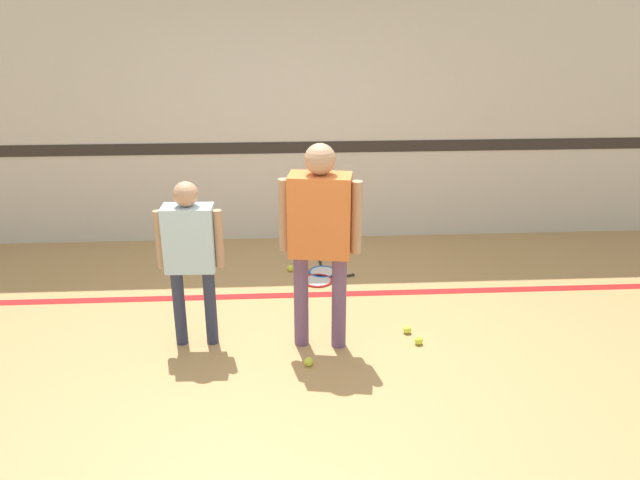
# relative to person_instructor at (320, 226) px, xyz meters

# --- Properties ---
(ground_plane) EXTENTS (16.00, 16.00, 0.00)m
(ground_plane) POSITION_rel_person_instructor_xyz_m (-0.17, -0.23, -0.97)
(ground_plane) COLOR tan
(wall_back) EXTENTS (16.00, 0.07, 3.20)m
(wall_back) POSITION_rel_person_instructor_xyz_m (-0.17, 2.33, 0.62)
(wall_back) COLOR beige
(wall_back) RESTS_ON ground_plane
(floor_stripe) EXTENTS (14.40, 0.10, 0.01)m
(floor_stripe) POSITION_rel_person_instructor_xyz_m (-0.17, 0.86, -0.97)
(floor_stripe) COLOR red
(floor_stripe) RESTS_ON ground_plane
(person_instructor) EXTENTS (0.59, 0.31, 1.58)m
(person_instructor) POSITION_rel_person_instructor_xyz_m (0.00, 0.00, 0.00)
(person_instructor) COLOR #6B4C70
(person_instructor) RESTS_ON ground_plane
(person_student_left) EXTENTS (0.49, 0.21, 1.30)m
(person_student_left) POSITION_rel_person_instructor_xyz_m (-0.95, 0.08, -0.17)
(person_student_left) COLOR #2D334C
(person_student_left) RESTS_ON ground_plane
(racket_spare_on_floor) EXTENTS (0.54, 0.36, 0.03)m
(racket_spare_on_floor) POSITION_rel_person_instructor_xyz_m (0.06, 1.14, -0.96)
(racket_spare_on_floor) COLOR red
(racket_spare_on_floor) RESTS_ON ground_plane
(racket_second_spare) EXTENTS (0.29, 0.50, 0.03)m
(racket_second_spare) POSITION_rel_person_instructor_xyz_m (0.10, 1.35, -0.96)
(racket_second_spare) COLOR blue
(racket_second_spare) RESTS_ON ground_plane
(tennis_ball_near_instructor) EXTENTS (0.07, 0.07, 0.07)m
(tennis_ball_near_instructor) POSITION_rel_person_instructor_xyz_m (-0.10, -0.30, -0.94)
(tennis_ball_near_instructor) COLOR #CCE038
(tennis_ball_near_instructor) RESTS_ON ground_plane
(tennis_ball_by_spare_racket) EXTENTS (0.07, 0.07, 0.07)m
(tennis_ball_by_spare_racket) POSITION_rel_person_instructor_xyz_m (-0.21, 1.39, -0.94)
(tennis_ball_by_spare_racket) COLOR #CCE038
(tennis_ball_by_spare_racket) RESTS_ON ground_plane
(tennis_ball_stray_left) EXTENTS (0.07, 0.07, 0.07)m
(tennis_ball_stray_left) POSITION_rel_person_instructor_xyz_m (0.76, -0.05, -0.94)
(tennis_ball_stray_left) COLOR #CCE038
(tennis_ball_stray_left) RESTS_ON ground_plane
(tennis_ball_stray_right) EXTENTS (0.07, 0.07, 0.07)m
(tennis_ball_stray_right) POSITION_rel_person_instructor_xyz_m (0.71, 0.13, -0.94)
(tennis_ball_stray_right) COLOR #CCE038
(tennis_ball_stray_right) RESTS_ON ground_plane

